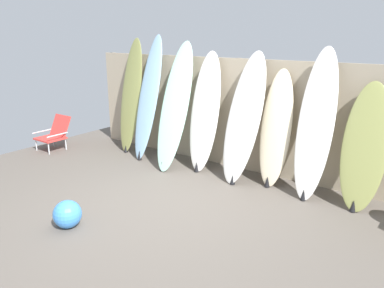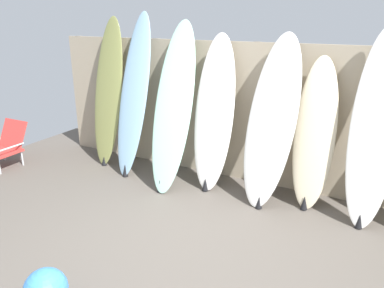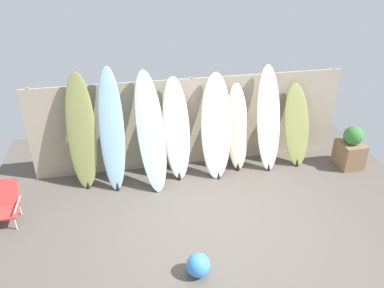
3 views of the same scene
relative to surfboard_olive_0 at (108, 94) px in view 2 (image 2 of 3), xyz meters
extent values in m
plane|color=#5B544C|center=(2.06, -1.67, -1.04)|extent=(7.68, 7.68, 0.00)
cube|color=tan|center=(2.06, 0.33, -0.14)|extent=(6.08, 0.04, 1.80)
cylinder|color=gray|center=(-0.82, 0.37, -0.14)|extent=(0.10, 0.10, 1.80)
cylinder|color=gray|center=(0.62, 0.37, -0.14)|extent=(0.10, 0.10, 1.80)
cylinder|color=gray|center=(2.06, 0.37, -0.14)|extent=(0.10, 0.10, 1.80)
cylinder|color=gray|center=(3.50, 0.37, -0.14)|extent=(0.10, 0.10, 1.80)
ellipsoid|color=olive|center=(0.00, 0.00, 0.01)|extent=(0.55, 0.51, 2.10)
cone|color=black|center=(0.00, -0.20, -0.97)|extent=(0.08, 0.08, 0.13)
ellipsoid|color=#8CB7D6|center=(0.53, -0.09, 0.04)|extent=(0.48, 0.69, 2.17)
cone|color=black|center=(0.53, -0.38, -0.95)|extent=(0.08, 0.08, 0.17)
ellipsoid|color=#9ED6BC|center=(1.21, -0.19, -0.01)|extent=(0.60, 0.92, 2.07)
cone|color=black|center=(1.21, -0.56, -0.95)|extent=(0.08, 0.08, 0.15)
ellipsoid|color=white|center=(1.69, -0.03, -0.08)|extent=(0.54, 0.58, 1.92)
cone|color=black|center=(1.69, -0.26, -0.95)|extent=(0.08, 0.08, 0.16)
ellipsoid|color=white|center=(2.44, -0.09, -0.07)|extent=(0.66, 0.74, 1.94)
cone|color=black|center=(2.44, -0.38, -0.96)|extent=(0.08, 0.08, 0.14)
ellipsoid|color=beige|center=(2.90, 0.03, -0.19)|extent=(0.49, 0.49, 1.70)
cone|color=black|center=(2.90, -0.16, -0.95)|extent=(0.08, 0.08, 0.16)
ellipsoid|color=white|center=(3.49, -0.05, -0.03)|extent=(0.49, 0.57, 2.02)
cone|color=black|center=(3.49, -0.29, -0.95)|extent=(0.08, 0.08, 0.15)
cylinder|color=silver|center=(-1.48, -0.76, -0.93)|extent=(0.02, 0.02, 0.22)
cylinder|color=silver|center=(-1.07, -0.76, -0.93)|extent=(0.02, 0.02, 0.22)
cube|color=red|center=(-1.27, -0.95, -0.80)|extent=(0.48, 0.44, 0.03)
cube|color=red|center=(-1.27, -0.71, -0.61)|extent=(0.46, 0.22, 0.42)
cylinder|color=silver|center=(-1.03, -0.95, -0.70)|extent=(0.02, 0.44, 0.02)
camera|label=1|loc=(5.01, -4.93, 1.14)|focal=35.00mm
camera|label=2|loc=(3.57, -4.11, 1.06)|focal=35.00mm
camera|label=3|loc=(0.69, -6.19, 2.91)|focal=35.00mm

